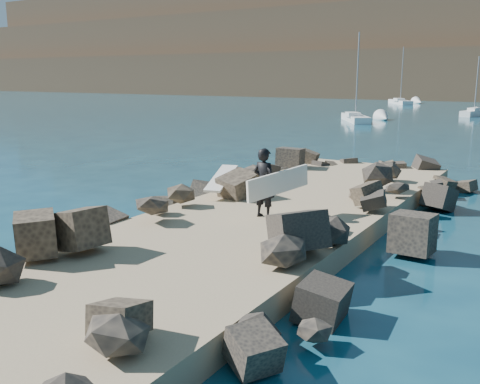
{
  "coord_description": "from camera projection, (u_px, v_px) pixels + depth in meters",
  "views": [
    {
      "loc": [
        7.29,
        -12.75,
        4.51
      ],
      "look_at": [
        0.0,
        -1.0,
        1.5
      ],
      "focal_mm": 40.0,
      "sensor_mm": 36.0,
      "label": 1
    }
  ],
  "objects": [
    {
      "name": "ground",
      "position": [
        258.0,
        237.0,
        15.3
      ],
      "size": [
        800.0,
        800.0,
        0.0
      ],
      "primitive_type": "plane",
      "color": "#0F384C",
      "rests_on": "ground"
    },
    {
      "name": "surfboard_resting",
      "position": [
        221.0,
        181.0,
        17.95
      ],
      "size": [
        1.21,
        2.32,
        0.08
      ],
      "primitive_type": "cube",
      "rotation": [
        0.0,
        0.0,
        0.3
      ],
      "color": "white",
      "rests_on": "riprap_left"
    },
    {
      "name": "riprap_right",
      "position": [
        334.0,
        252.0,
        12.45
      ],
      "size": [
        2.6,
        22.0,
        1.0
      ],
      "primitive_type": "cube",
      "color": "black",
      "rests_on": "ground"
    },
    {
      "name": "sailboat_e",
      "position": [
        400.0,
        102.0,
        87.63
      ],
      "size": [
        5.64,
        7.4,
        9.24
      ],
      "color": "silver",
      "rests_on": "ground"
    },
    {
      "name": "jetty",
      "position": [
        219.0,
        245.0,
        13.57
      ],
      "size": [
        6.0,
        26.0,
        0.6
      ],
      "primitive_type": "cube",
      "color": "#8C7759",
      "rests_on": "ground"
    },
    {
      "name": "surfer_with_board",
      "position": [
        266.0,
        183.0,
        14.86
      ],
      "size": [
        1.18,
        2.39,
        1.97
      ],
      "color": "black",
      "rests_on": "jetty"
    },
    {
      "name": "sailboat_a",
      "position": [
        355.0,
        118.0,
        53.92
      ],
      "size": [
        5.18,
        7.18,
        8.87
      ],
      "color": "silver",
      "rests_on": "ground"
    },
    {
      "name": "riprap_left",
      "position": [
        146.0,
        218.0,
        15.44
      ],
      "size": [
        2.6,
        22.0,
        1.0
      ],
      "primitive_type": "cube",
      "color": "black",
      "rests_on": "ground"
    },
    {
      "name": "sailboat_b",
      "position": [
        474.0,
        113.0,
        61.45
      ],
      "size": [
        2.34,
        5.67,
        6.84
      ],
      "color": "silver",
      "rests_on": "ground"
    }
  ]
}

